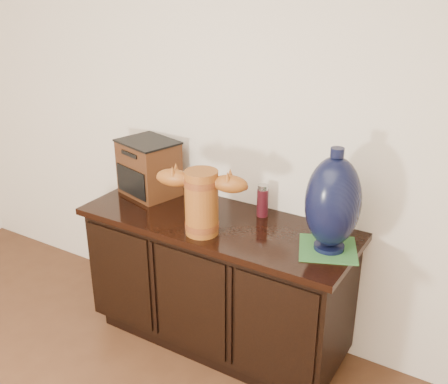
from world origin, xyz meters
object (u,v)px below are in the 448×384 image
Objects in this scene: tv_radio at (149,168)px; spray_can at (263,201)px; sideboard at (217,281)px; terracotta_vessel at (202,199)px; lamp_base at (333,203)px.

spray_can is (0.69, 0.07, -0.07)m from tv_radio.
sideboard is 0.57m from terracotta_vessel.
lamp_base is (0.59, 0.16, 0.06)m from terracotta_vessel.
lamp_base reaches higher than spray_can.
spray_can is (0.17, 0.17, 0.45)m from sideboard.
sideboard is at bearing 4.11° from tv_radio.
terracotta_vessel is 0.62m from lamp_base.
spray_can is (0.16, 0.33, -0.10)m from terracotta_vessel.
sideboard is 8.38× the size of spray_can.
lamp_base is at bearing -20.97° from spray_can.
tv_radio is at bearing 139.29° from terracotta_vessel.
spray_can is (-0.43, 0.17, -0.15)m from lamp_base.
lamp_base is 0.49m from spray_can.
spray_can reaches higher than sideboard.
lamp_base is at bearing 10.48° from tv_radio.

